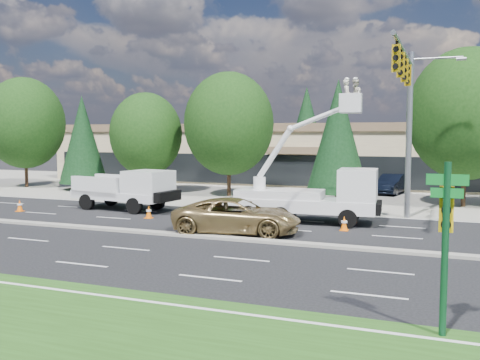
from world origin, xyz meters
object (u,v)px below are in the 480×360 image
at_px(street_sign_pole, 446,230).
at_px(minivan, 237,216).
at_px(signal_mast, 407,105).
at_px(utility_pickup, 129,194).
at_px(bucket_truck, 316,192).

height_order(street_sign_pole, minivan, street_sign_pole).
xyz_separation_m(signal_mast, minivan, (-7.06, -5.53, -5.24)).
distance_m(utility_pickup, minivan, 10.00).
height_order(utility_pickup, minivan, utility_pickup).
bearing_deg(bucket_truck, minivan, -128.11).
distance_m(signal_mast, utility_pickup, 16.74).
bearing_deg(bucket_truck, utility_pickup, 173.23).
bearing_deg(minivan, bucket_truck, -42.47).
relative_size(signal_mast, utility_pickup, 1.53).
xyz_separation_m(bucket_truck, minivan, (-2.76, -4.15, -0.80)).
relative_size(signal_mast, minivan, 1.73).
xyz_separation_m(street_sign_pole, bucket_truck, (-6.27, 14.07, -0.83)).
height_order(utility_pickup, bucket_truck, bucket_truck).
relative_size(utility_pickup, bucket_truck, 0.87).
bearing_deg(minivan, utility_pickup, 53.70).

